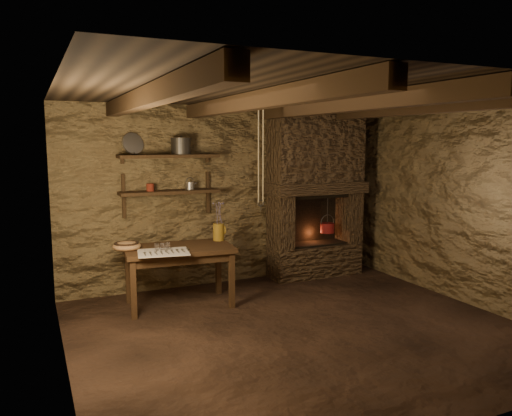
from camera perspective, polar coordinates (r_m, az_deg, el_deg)
name	(u,v)px	position (r m, az deg, el deg)	size (l,w,h in m)	color
floor	(299,330)	(5.33, 4.98, -13.71)	(4.50, 4.50, 0.00)	black
back_wall	(228,195)	(6.81, -3.24, 1.44)	(4.50, 0.04, 2.40)	brown
front_wall	(456,258)	(3.45, 21.88, -5.27)	(4.50, 0.04, 2.40)	brown
left_wall	(60,232)	(4.37, -21.44, -2.61)	(0.04, 4.00, 2.40)	brown
right_wall	(466,204)	(6.43, 22.84, 0.47)	(0.04, 4.00, 2.40)	brown
ceiling	(302,93)	(4.98, 5.31, 12.95)	(4.50, 4.00, 0.04)	black
beam_far_left	(148,97)	(4.42, -12.22, 12.30)	(0.14, 3.95, 0.16)	black
beam_mid_left	(255,101)	(4.74, -0.07, 12.15)	(0.14, 3.95, 0.16)	black
beam_mid_right	(345,104)	(5.24, 10.14, 11.61)	(0.14, 3.95, 0.16)	black
beam_far_right	(421,107)	(5.86, 18.35, 10.92)	(0.14, 3.95, 0.16)	black
shelf_lower	(170,192)	(6.38, -9.84, 1.82)	(1.25, 0.30, 0.04)	black
shelf_upper	(169,156)	(6.35, -9.93, 5.86)	(1.25, 0.30, 0.04)	black
hearth	(315,191)	(7.15, 6.81, 1.91)	(1.43, 0.51, 2.30)	#332519
work_table	(179,274)	(6.00, -8.78, -7.45)	(1.30, 0.82, 0.71)	#321F11
linen_cloth	(163,252)	(5.64, -10.55, -4.99)	(0.55, 0.45, 0.01)	beige
pewter_cutlery_row	(164,252)	(5.62, -10.51, -4.93)	(0.46, 0.18, 0.01)	gray
drinking_glasses	(162,247)	(5.74, -10.65, -4.37)	(0.18, 0.05, 0.07)	white
stoneware_jug	(219,224)	(6.20, -4.28, -1.81)	(0.16, 0.16, 0.49)	olive
wooden_bowl	(127,246)	(5.88, -14.56, -4.26)	(0.32, 0.32, 0.11)	olive
iron_stockpot	(181,147)	(6.40, -8.54, 6.93)	(0.25, 0.25, 0.19)	#302E2B
tin_pan	(133,144)	(6.36, -13.92, 7.15)	(0.27, 0.27, 0.04)	#A6A7A1
small_kettle	(190,186)	(6.45, -7.55, 2.55)	(0.14, 0.11, 0.15)	#A6A7A1
rusty_tin	(150,187)	(6.32, -12.00, 2.32)	(0.09, 0.09, 0.09)	#581A11
red_pot	(327,227)	(7.28, 8.15, -2.18)	(0.24, 0.24, 0.54)	maroon
hanging_ropes	(261,153)	(5.92, 0.55, 6.33)	(0.08, 0.08, 1.20)	beige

